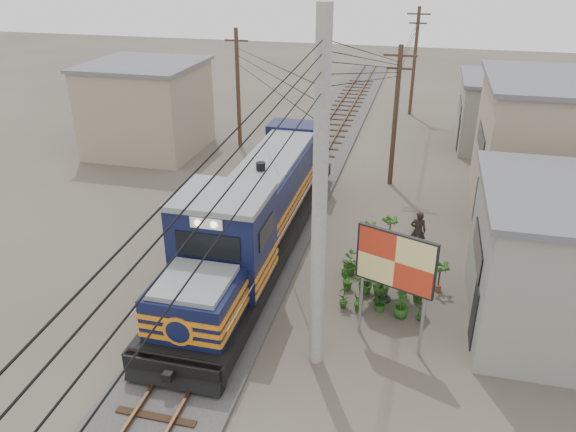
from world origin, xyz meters
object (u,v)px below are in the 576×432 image
(locomotive, at_px, (257,214))
(billboard, at_px, (395,264))
(market_umbrella, at_px, (389,245))
(vendor, at_px, (418,231))

(locomotive, relative_size, billboard, 4.25)
(billboard, distance_m, market_umbrella, 2.41)
(billboard, xyz_separation_m, vendor, (0.60, 6.24, -1.96))
(locomotive, height_order, billboard, locomotive)
(vendor, bearing_deg, billboard, 83.03)
(locomotive, distance_m, market_umbrella, 5.63)
(market_umbrella, bearing_deg, billboard, -81.88)
(vendor, bearing_deg, locomotive, 15.06)
(billboard, distance_m, vendor, 6.56)
(market_umbrella, height_order, vendor, market_umbrella)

